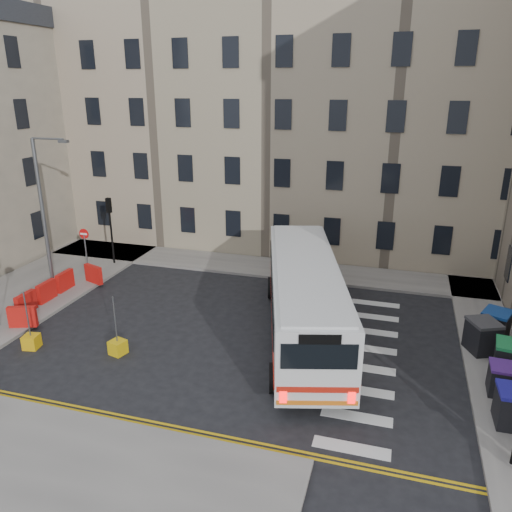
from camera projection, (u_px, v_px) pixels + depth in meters
The scene contains 17 objects.
ground at pixel (275, 340), 21.98m from camera, with size 120.00×120.00×0.00m, color black.
pavement_north at pixel (217, 262), 31.35m from camera, with size 36.00×3.20×0.15m, color slate.
pavement_east at pixel (484, 325), 23.16m from camera, with size 2.40×26.00×0.15m, color slate.
pavement_west at pixel (26, 294), 26.61m from camera, with size 6.00×22.00×0.15m, color slate.
terrace_north at pixel (235, 115), 35.07m from camera, with size 38.30×10.80×17.20m.
traffic_light_nw at pixel (110, 220), 30.14m from camera, with size 0.28×0.22×4.10m.
streetlamp at pixel (43, 213), 25.85m from camera, with size 0.50×0.22×8.14m.
no_entry_north at pixel (85, 242), 28.73m from camera, with size 0.60×0.08×3.00m.
roadworks_barriers at pixel (53, 292), 25.39m from camera, with size 1.66×6.26×1.00m.
bus at pixel (304, 295), 21.81m from camera, with size 5.99×12.60×3.35m.
wheelie_bin_a at pixel (512, 407), 16.15m from camera, with size 1.03×1.18×1.28m.
wheelie_bin_b at pixel (501, 379), 17.81m from camera, with size 0.92×1.04×1.12m.
wheelie_bin_c at pixel (508, 358), 19.00m from camera, with size 1.18×1.31×1.30m.
wheelie_bin_d at pixel (482, 336), 20.59m from camera, with size 1.50×1.58×1.37m.
wheelie_bin_e at pixel (495, 325), 21.52m from camera, with size 1.45×1.54×1.34m.
bollard_yellow at pixel (32, 342), 21.24m from camera, with size 0.60×0.60×0.60m, color #DEA20C.
bollard_chevron at pixel (118, 347), 20.78m from camera, with size 0.60×0.60×0.60m, color gold.
Camera 1 is at (4.75, -18.98, 10.71)m, focal length 35.00 mm.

